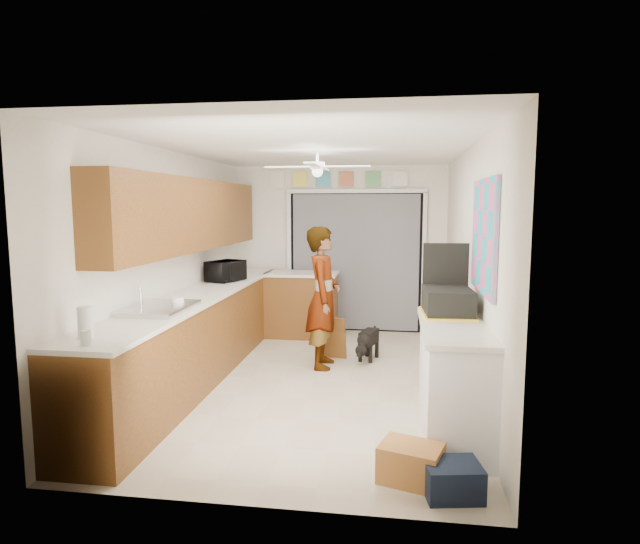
{
  "coord_description": "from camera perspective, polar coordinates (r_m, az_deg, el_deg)",
  "views": [
    {
      "loc": [
        0.86,
        -5.6,
        1.9
      ],
      "look_at": [
        0.0,
        0.4,
        1.15
      ],
      "focal_mm": 30.0,
      "sensor_mm": 36.0,
      "label": 1
    }
  ],
  "objects": [
    {
      "name": "floor",
      "position": [
        5.97,
        -0.55,
        -11.5
      ],
      "size": [
        5.0,
        5.0,
        0.0
      ],
      "primitive_type": "plane",
      "color": "beige",
      "rests_on": "ground"
    },
    {
      "name": "ceiling",
      "position": [
        5.69,
        -0.59,
        13.11
      ],
      "size": [
        5.0,
        5.0,
        0.0
      ],
      "primitive_type": "plane",
      "rotation": [
        3.14,
        0.0,
        0.0
      ],
      "color": "white",
      "rests_on": "ground"
    },
    {
      "name": "wall_back",
      "position": [
        8.17,
        2.09,
        2.49
      ],
      "size": [
        3.2,
        0.0,
        3.2
      ],
      "primitive_type": "plane",
      "rotation": [
        1.57,
        0.0,
        0.0
      ],
      "color": "white",
      "rests_on": "ground"
    },
    {
      "name": "wall_front",
      "position": [
        3.28,
        -7.22,
        -4.44
      ],
      "size": [
        3.2,
        0.0,
        3.2
      ],
      "primitive_type": "plane",
      "rotation": [
        -1.57,
        0.0,
        0.0
      ],
      "color": "white",
      "rests_on": "ground"
    },
    {
      "name": "wall_left",
      "position": [
        6.15,
        -15.48,
        0.73
      ],
      "size": [
        0.0,
        5.0,
        5.0
      ],
      "primitive_type": "plane",
      "rotation": [
        1.57,
        0.0,
        1.57
      ],
      "color": "white",
      "rests_on": "ground"
    },
    {
      "name": "wall_right",
      "position": [
        5.68,
        15.59,
        0.23
      ],
      "size": [
        0.0,
        5.0,
        5.0
      ],
      "primitive_type": "plane",
      "rotation": [
        1.57,
        0.0,
        -1.57
      ],
      "color": "white",
      "rests_on": "ground"
    },
    {
      "name": "left_base_cabinets",
      "position": [
        6.17,
        -12.67,
        -6.71
      ],
      "size": [
        0.6,
        4.8,
        0.9
      ],
      "primitive_type": "cube",
      "color": "brown",
      "rests_on": "floor"
    },
    {
      "name": "left_countertop",
      "position": [
        6.07,
        -12.7,
        -2.4
      ],
      "size": [
        0.62,
        4.8,
        0.04
      ],
      "primitive_type": "cube",
      "color": "white",
      "rests_on": "left_base_cabinets"
    },
    {
      "name": "upper_cabinets",
      "position": [
        6.23,
        -13.56,
        5.95
      ],
      "size": [
        0.32,
        4.0,
        0.8
      ],
      "primitive_type": "cube",
      "color": "brown",
      "rests_on": "wall_left"
    },
    {
      "name": "sink_basin",
      "position": [
        5.16,
        -16.65,
        -3.79
      ],
      "size": [
        0.5,
        0.76,
        0.06
      ],
      "primitive_type": "cube",
      "color": "silver",
      "rests_on": "left_countertop"
    },
    {
      "name": "faucet",
      "position": [
        5.23,
        -18.58,
        -2.68
      ],
      "size": [
        0.03,
        0.03,
        0.22
      ],
      "primitive_type": "cylinder",
      "color": "silver",
      "rests_on": "left_countertop"
    },
    {
      "name": "peninsula_base",
      "position": [
        7.85,
        -1.96,
        -3.59
      ],
      "size": [
        1.0,
        0.6,
        0.9
      ],
      "primitive_type": "cube",
      "color": "brown",
      "rests_on": "floor"
    },
    {
      "name": "peninsula_top",
      "position": [
        7.78,
        -1.98,
        -0.18
      ],
      "size": [
        1.04,
        0.64,
        0.04
      ],
      "primitive_type": "cube",
      "color": "white",
      "rests_on": "peninsula_base"
    },
    {
      "name": "back_opening_recess",
      "position": [
        8.13,
        3.81,
        1.05
      ],
      "size": [
        2.0,
        0.06,
        2.1
      ],
      "primitive_type": "cube",
      "color": "black",
      "rests_on": "wall_back"
    },
    {
      "name": "curtain_panel",
      "position": [
        8.09,
        3.79,
        1.02
      ],
      "size": [
        1.9,
        0.03,
        2.05
      ],
      "primitive_type": "cube",
      "color": "gray",
      "rests_on": "wall_back"
    },
    {
      "name": "door_trim_left",
      "position": [
        8.24,
        -3.29,
        1.13
      ],
      "size": [
        0.06,
        0.04,
        2.1
      ],
      "primitive_type": "cube",
      "color": "white",
      "rests_on": "wall_back"
    },
    {
      "name": "door_trim_right",
      "position": [
        8.09,
        11.02,
        0.9
      ],
      "size": [
        0.06,
        0.04,
        2.1
      ],
      "primitive_type": "cube",
      "color": "white",
      "rests_on": "wall_back"
    },
    {
      "name": "door_trim_head",
      "position": [
        8.06,
        3.86,
        8.61
      ],
      "size": [
        2.1,
        0.04,
        0.06
      ],
      "primitive_type": "cube",
      "color": "white",
      "rests_on": "wall_back"
    },
    {
      "name": "header_frame_0",
      "position": [
        8.21,
        -2.13,
        9.85
      ],
      "size": [
        0.22,
        0.02,
        0.22
      ],
      "primitive_type": "cube",
      "color": "#FAEF53",
      "rests_on": "wall_back"
    },
    {
      "name": "header_frame_1",
      "position": [
        8.15,
        0.32,
        9.87
      ],
      "size": [
        0.22,
        0.02,
        0.22
      ],
      "primitive_type": "cube",
      "color": "#4AA8C6",
      "rests_on": "wall_back"
    },
    {
      "name": "header_frame_2",
      "position": [
        8.11,
        2.81,
        9.88
      ],
      "size": [
        0.22,
        0.02,
        0.22
      ],
      "primitive_type": "cube",
      "color": "#C56C4A",
      "rests_on": "wall_back"
    },
    {
      "name": "header_frame_3",
      "position": [
        8.08,
        5.68,
        9.86
      ],
      "size": [
        0.22,
        0.02,
        0.22
      ],
      "primitive_type": "cube",
      "color": "#62AC6E",
      "rests_on": "wall_back"
    },
    {
      "name": "header_frame_4",
      "position": [
        8.08,
        8.56,
        9.82
      ],
      "size": [
        0.22,
        0.02,
        0.22
      ],
      "primitive_type": "cube",
      "color": "white",
      "rests_on": "wall_back"
    },
    {
      "name": "route66_sign",
      "position": [
        8.27,
        -4.55,
        9.81
      ],
      "size": [
        0.22,
        0.02,
        0.26
      ],
      "primitive_type": "cube",
      "color": "silver",
      "rests_on": "wall_back"
    },
    {
      "name": "right_counter_base",
      "position": [
        4.65,
        14.08,
        -11.31
      ],
      "size": [
        0.5,
        1.4,
        0.9
      ],
      "primitive_type": "cube",
      "color": "white",
      "rests_on": "floor"
    },
    {
      "name": "right_counter_top",
      "position": [
        4.53,
        14.13,
        -5.66
      ],
      "size": [
        0.54,
        1.44,
        0.04
      ],
      "primitive_type": "cube",
      "color": "white",
      "rests_on": "right_counter_base"
    },
    {
      "name": "abstract_painting",
      "position": [
        4.66,
        17.09,
        3.67
      ],
      "size": [
        0.03,
        1.15,
        0.95
      ],
      "primitive_type": "cube",
      "color": "#E25396",
      "rests_on": "wall_right"
    },
    {
      "name": "ceiling_fan",
      "position": [
        5.87,
        -0.28,
        11.16
      ],
      "size": [
        1.14,
        1.14,
        0.24
      ],
      "primitive_type": "cube",
      "color": "white",
      "rests_on": "ceiling"
    },
    {
      "name": "microwave",
      "position": [
        6.95,
        -10.04,
        0.11
      ],
      "size": [
        0.47,
        0.56,
        0.26
      ],
      "primitive_type": "imported",
      "rotation": [
        0.0,
        0.0,
        1.19
      ],
      "color": "black",
      "rests_on": "left_countertop"
    },
    {
      "name": "cup",
      "position": [
        5.29,
        -14.94,
        -3.11
      ],
      "size": [
        0.14,
        0.14,
        0.09
      ],
      "primitive_type": "imported",
      "rotation": [
        0.0,
        0.0,
        0.22
      ],
      "color": "white",
      "rests_on": "left_countertop"
    },
    {
      "name": "jar_b",
      "position": [
        4.06,
        -23.69,
        -6.44
      ],
      "size": [
        0.09,
        0.09,
        0.11
      ],
      "primitive_type": "cylinder",
      "rotation": [
        0.0,
        0.0,
        -0.22
      ],
      "color": "silver",
      "rests_on": "left_countertop"
    },
    {
      "name": "paper_towel_roll",
      "position": [
        4.27,
        -23.77,
        -4.95
      ],
      "size": [
        0.12,
        0.12,
        0.23
      ],
      "primitive_type": "cylinder",
      "rotation": [
        0.0,
        0.0,
        -0.08
      ],
      "color": "white",
      "rests_on": "left_countertop"
    },
    {
      "name": "suitcase",
      "position": [
        4.89,
        13.46,
        -3.08
      ],
      "size": [
        0.44,
        0.57,
        0.23
      ],
      "primitive_type": "cube",
      "rotation": [
        0.0,
        0.0,
        0.06
      ],
      "color": "black",
      "rests_on": "right_counter_top"
    },
    {
      "name": "suitcase_rim",
      "position": [
        4.91,
        13.43,
        -4.34
      ],
      "size": [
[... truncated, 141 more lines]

